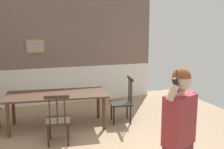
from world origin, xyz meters
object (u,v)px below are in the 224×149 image
(chair_by_doorway, at_px, (58,120))
(dining_table, at_px, (57,97))
(chair_at_table_head, at_px, (123,101))
(person_figure, at_px, (179,131))

(chair_by_doorway, bearing_deg, dining_table, 93.85)
(chair_at_table_head, relative_size, person_figure, 0.61)
(dining_table, height_order, chair_by_doorway, chair_by_doorway)
(chair_at_table_head, bearing_deg, chair_by_doorway, 124.48)
(dining_table, bearing_deg, chair_at_table_head, -6.88)
(chair_by_doorway, distance_m, person_figure, 2.51)
(chair_by_doorway, bearing_deg, chair_at_table_head, 34.56)
(dining_table, bearing_deg, chair_by_doorway, -96.95)
(dining_table, xyz_separation_m, chair_at_table_head, (1.42, -0.17, -0.18))
(chair_at_table_head, distance_m, person_figure, 2.96)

